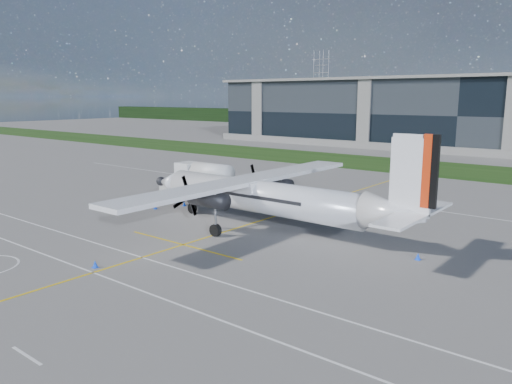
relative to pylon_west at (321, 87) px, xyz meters
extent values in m
plane|color=#64615F|center=(80.00, -110.00, -15.00)|extent=(400.00, 400.00, 0.00)
cube|color=#193C10|center=(80.00, -102.00, -14.98)|extent=(400.00, 18.00, 0.04)
cube|color=black|center=(80.00, -70.00, -7.50)|extent=(120.00, 20.00, 15.00)
cube|color=yellow|center=(83.00, -140.00, -14.99)|extent=(0.20, 70.00, 0.01)
cube|color=white|center=(80.00, -164.00, -14.99)|extent=(90.00, 0.15, 0.01)
imported|color=#F25907|center=(72.08, -146.09, -13.95)|extent=(0.87, 1.01, 2.10)
cone|color=#0E48F6|center=(82.26, -163.33, -14.75)|extent=(0.36, 0.36, 0.50)
cone|color=#0E48F6|center=(98.59, -148.18, -14.75)|extent=(0.36, 0.36, 0.50)
cone|color=#0E48F6|center=(83.56, -133.29, -14.75)|extent=(0.36, 0.36, 0.50)
cone|color=#0E48F6|center=(71.57, -149.12, -14.75)|extent=(0.36, 0.36, 0.50)
cone|color=#0E48F6|center=(72.83, -146.28, -14.75)|extent=(0.36, 0.36, 0.50)
camera|label=1|loc=(110.63, -181.54, -3.70)|focal=35.00mm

